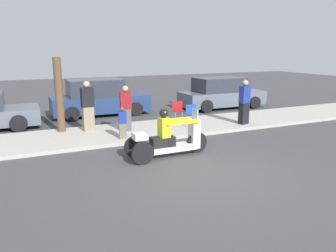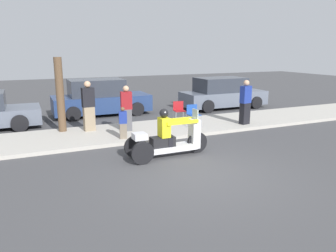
{
  "view_description": "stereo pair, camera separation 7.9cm",
  "coord_description": "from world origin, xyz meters",
  "px_view_note": "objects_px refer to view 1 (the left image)",
  "views": [
    {
      "loc": [
        -3.91,
        -6.64,
        3.04
      ],
      "look_at": [
        -0.18,
        1.61,
        0.91
      ],
      "focal_mm": 35.0,
      "sensor_mm": 36.0,
      "label": 1
    },
    {
      "loc": [
        -3.84,
        -6.68,
        3.04
      ],
      "look_at": [
        -0.18,
        1.61,
        0.91
      ],
      "focal_mm": 35.0,
      "sensor_mm": 36.0,
      "label": 2
    }
  ],
  "objects_px": {
    "spectator_near_curb": "(123,124)",
    "tree_trunk": "(59,95)",
    "motorcycle_trike": "(168,140)",
    "parked_car_lot_left": "(221,94)",
    "parked_car_lot_right": "(99,98)",
    "spectator_far_back": "(244,103)",
    "folding_chair_set_back": "(178,109)",
    "spectator_by_tree": "(88,107)",
    "spectator_mid_group": "(126,109)",
    "folding_chair_curbside": "(192,113)"
  },
  "relations": [
    {
      "from": "spectator_far_back",
      "to": "parked_car_lot_left",
      "type": "xyz_separation_m",
      "value": [
        1.57,
        4.03,
        -0.21
      ]
    },
    {
      "from": "motorcycle_trike",
      "to": "parked_car_lot_left",
      "type": "distance_m",
      "value": 8.57
    },
    {
      "from": "spectator_by_tree",
      "to": "folding_chair_curbside",
      "type": "distance_m",
      "value": 3.96
    },
    {
      "from": "spectator_by_tree",
      "to": "parked_car_lot_left",
      "type": "relative_size",
      "value": 0.41
    },
    {
      "from": "spectator_mid_group",
      "to": "motorcycle_trike",
      "type": "bearing_deg",
      "value": -84.14
    },
    {
      "from": "tree_trunk",
      "to": "folding_chair_curbside",
      "type": "bearing_deg",
      "value": -13.43
    },
    {
      "from": "spectator_mid_group",
      "to": "spectator_by_tree",
      "type": "distance_m",
      "value": 1.38
    },
    {
      "from": "spectator_near_curb",
      "to": "spectator_by_tree",
      "type": "height_order",
      "value": "spectator_by_tree"
    },
    {
      "from": "folding_chair_set_back",
      "to": "parked_car_lot_right",
      "type": "relative_size",
      "value": 0.18
    },
    {
      "from": "spectator_far_back",
      "to": "tree_trunk",
      "type": "relative_size",
      "value": 0.66
    },
    {
      "from": "spectator_near_curb",
      "to": "spectator_by_tree",
      "type": "xyz_separation_m",
      "value": [
        -0.82,
        1.59,
        0.36
      ]
    },
    {
      "from": "spectator_near_curb",
      "to": "tree_trunk",
      "type": "height_order",
      "value": "tree_trunk"
    },
    {
      "from": "spectator_near_curb",
      "to": "spectator_by_tree",
      "type": "bearing_deg",
      "value": 117.24
    },
    {
      "from": "motorcycle_trike",
      "to": "spectator_far_back",
      "type": "height_order",
      "value": "spectator_far_back"
    },
    {
      "from": "spectator_by_tree",
      "to": "parked_car_lot_right",
      "type": "distance_m",
      "value": 3.6
    },
    {
      "from": "motorcycle_trike",
      "to": "parked_car_lot_left",
      "type": "height_order",
      "value": "parked_car_lot_left"
    },
    {
      "from": "spectator_mid_group",
      "to": "spectator_far_back",
      "type": "bearing_deg",
      "value": -10.2
    },
    {
      "from": "spectator_by_tree",
      "to": "spectator_far_back",
      "type": "bearing_deg",
      "value": -13.55
    },
    {
      "from": "folding_chair_curbside",
      "to": "parked_car_lot_left",
      "type": "distance_m",
      "value": 4.99
    },
    {
      "from": "motorcycle_trike",
      "to": "parked_car_lot_right",
      "type": "bearing_deg",
      "value": 93.33
    },
    {
      "from": "motorcycle_trike",
      "to": "parked_car_lot_left",
      "type": "bearing_deg",
      "value": 46.6
    },
    {
      "from": "spectator_by_tree",
      "to": "tree_trunk",
      "type": "distance_m",
      "value": 1.07
    },
    {
      "from": "parked_car_lot_left",
      "to": "tree_trunk",
      "type": "relative_size",
      "value": 1.69
    },
    {
      "from": "spectator_far_back",
      "to": "tree_trunk",
      "type": "xyz_separation_m",
      "value": [
        -6.81,
        1.72,
        0.48
      ]
    },
    {
      "from": "spectator_mid_group",
      "to": "folding_chair_curbside",
      "type": "relative_size",
      "value": 2.02
    },
    {
      "from": "spectator_far_back",
      "to": "parked_car_lot_left",
      "type": "relative_size",
      "value": 0.39
    },
    {
      "from": "motorcycle_trike",
      "to": "folding_chair_curbside",
      "type": "relative_size",
      "value": 3.02
    },
    {
      "from": "motorcycle_trike",
      "to": "spectator_far_back",
      "type": "relative_size",
      "value": 1.41
    },
    {
      "from": "tree_trunk",
      "to": "motorcycle_trike",
      "type": "bearing_deg",
      "value": -57.54
    },
    {
      "from": "spectator_far_back",
      "to": "folding_chair_set_back",
      "type": "distance_m",
      "value": 2.68
    },
    {
      "from": "motorcycle_trike",
      "to": "parked_car_lot_right",
      "type": "relative_size",
      "value": 0.56
    },
    {
      "from": "parked_car_lot_left",
      "to": "parked_car_lot_right",
      "type": "xyz_separation_m",
      "value": [
        -6.29,
        0.79,
        0.03
      ]
    },
    {
      "from": "motorcycle_trike",
      "to": "folding_chair_set_back",
      "type": "relative_size",
      "value": 3.02
    },
    {
      "from": "spectator_mid_group",
      "to": "folding_chair_curbside",
      "type": "distance_m",
      "value": 2.63
    },
    {
      "from": "folding_chair_curbside",
      "to": "folding_chair_set_back",
      "type": "bearing_deg",
      "value": 98.76
    },
    {
      "from": "folding_chair_set_back",
      "to": "spectator_mid_group",
      "type": "bearing_deg",
      "value": -164.1
    },
    {
      "from": "spectator_near_curb",
      "to": "parked_car_lot_right",
      "type": "relative_size",
      "value": 0.24
    },
    {
      "from": "spectator_by_tree",
      "to": "tree_trunk",
      "type": "relative_size",
      "value": 0.68
    },
    {
      "from": "motorcycle_trike",
      "to": "folding_chair_curbside",
      "type": "bearing_deg",
      "value": 50.36
    },
    {
      "from": "folding_chair_set_back",
      "to": "parked_car_lot_right",
      "type": "bearing_deg",
      "value": 127.81
    },
    {
      "from": "spectator_mid_group",
      "to": "folding_chair_set_back",
      "type": "xyz_separation_m",
      "value": [
        2.46,
        0.7,
        -0.29
      ]
    },
    {
      "from": "spectator_near_curb",
      "to": "folding_chair_curbside",
      "type": "relative_size",
      "value": 1.31
    },
    {
      "from": "motorcycle_trike",
      "to": "spectator_by_tree",
      "type": "distance_m",
      "value": 3.96
    },
    {
      "from": "folding_chair_set_back",
      "to": "tree_trunk",
      "type": "bearing_deg",
      "value": 177.71
    },
    {
      "from": "spectator_mid_group",
      "to": "parked_car_lot_right",
      "type": "height_order",
      "value": "spectator_mid_group"
    },
    {
      "from": "spectator_by_tree",
      "to": "spectator_mid_group",
      "type": "bearing_deg",
      "value": -25.04
    },
    {
      "from": "motorcycle_trike",
      "to": "tree_trunk",
      "type": "height_order",
      "value": "tree_trunk"
    },
    {
      "from": "spectator_near_curb",
      "to": "parked_car_lot_left",
      "type": "height_order",
      "value": "parked_car_lot_left"
    },
    {
      "from": "folding_chair_set_back",
      "to": "spectator_by_tree",
      "type": "bearing_deg",
      "value": -178.23
    },
    {
      "from": "spectator_mid_group",
      "to": "spectator_near_curb",
      "type": "xyz_separation_m",
      "value": [
        -0.43,
        -1.01,
        -0.28
      ]
    }
  ]
}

